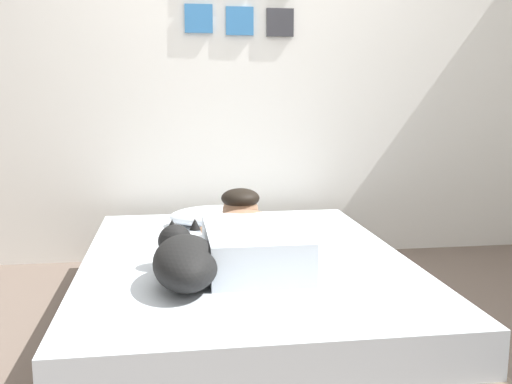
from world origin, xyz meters
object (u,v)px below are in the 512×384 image
at_px(pillow, 215,216).
at_px(cell_phone, 293,277).
at_px(bed, 245,290).
at_px(dog, 184,259).
at_px(coffee_cup, 256,231).
at_px(person_lying, 250,236).

relative_size(pillow, cell_phone, 3.71).
distance_m(pillow, cell_phone, 1.05).
height_order(bed, dog, dog).
distance_m(bed, coffee_cup, 0.40).
height_order(coffee_cup, cell_phone, coffee_cup).
height_order(pillow, cell_phone, pillow).
bearing_deg(coffee_cup, bed, -107.15).
bearing_deg(cell_phone, coffee_cup, 94.89).
distance_m(bed, cell_phone, 0.43).
relative_size(bed, pillow, 3.97).
relative_size(person_lying, coffee_cup, 7.36).
xyz_separation_m(dog, coffee_cup, (0.39, 0.70, -0.07)).
bearing_deg(pillow, person_lying, -81.17).
relative_size(bed, dog, 3.59).
height_order(dog, coffee_cup, dog).
relative_size(bed, cell_phone, 14.73).
bearing_deg(person_lying, dog, -133.42).
xyz_separation_m(bed, person_lying, (0.02, -0.05, 0.28)).
bearing_deg(cell_phone, person_lying, 114.41).
xyz_separation_m(bed, dog, (-0.29, -0.38, 0.28)).
distance_m(bed, pillow, 0.70).
height_order(pillow, coffee_cup, pillow).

